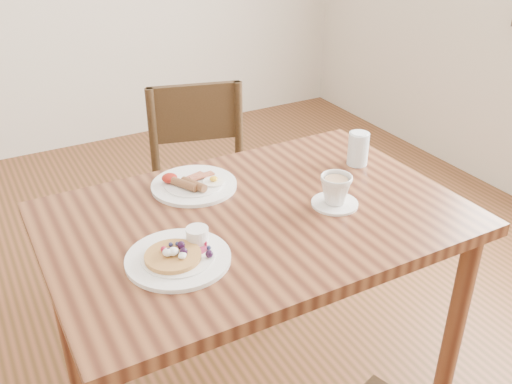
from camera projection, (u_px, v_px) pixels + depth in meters
The scene contains 6 objects.
dining_table at pixel (256, 241), 1.71m from camera, with size 1.20×0.80×0.75m.
chair_far at pixel (203, 185), 2.36m from camera, with size 0.52×0.52×0.88m.
pancake_plate at pixel (179, 255), 1.45m from camera, with size 0.27×0.27×0.06m.
breakfast_plate at pixel (193, 184), 1.79m from camera, with size 0.27×0.27×0.04m.
teacup_saucer at pixel (336, 191), 1.68m from camera, with size 0.14×0.14×0.10m.
water_glass at pixel (358, 149), 1.92m from camera, with size 0.07×0.07×0.11m, color silver.
Camera 1 is at (-0.69, -1.25, 1.60)m, focal length 40.00 mm.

